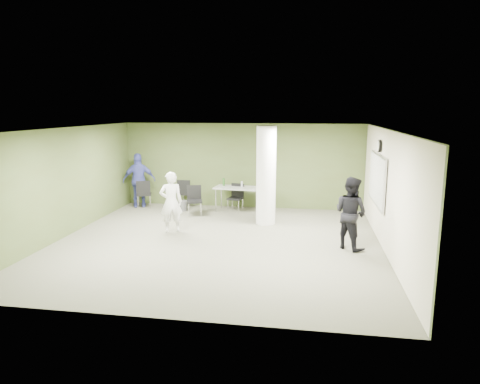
% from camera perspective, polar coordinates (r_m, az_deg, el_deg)
% --- Properties ---
extents(floor, '(8.00, 8.00, 0.00)m').
position_cam_1_polar(floor, '(10.73, -3.03, -6.71)').
color(floor, '#545442').
rests_on(floor, ground).
extents(ceiling, '(8.00, 8.00, 0.00)m').
position_cam_1_polar(ceiling, '(10.23, -3.20, 8.40)').
color(ceiling, white).
rests_on(ceiling, wall_back).
extents(wall_back, '(8.00, 2.80, 0.02)m').
position_cam_1_polar(wall_back, '(14.28, 0.30, 3.52)').
color(wall_back, '#434E25').
rests_on(wall_back, floor).
extents(wall_left, '(0.02, 8.00, 2.80)m').
position_cam_1_polar(wall_left, '(11.89, -22.31, 1.17)').
color(wall_left, '#434E25').
rests_on(wall_left, floor).
extents(wall_right_cream, '(0.02, 8.00, 2.80)m').
position_cam_1_polar(wall_right_cream, '(10.32, 19.15, -0.01)').
color(wall_right_cream, beige).
rests_on(wall_right_cream, floor).
extents(column, '(0.56, 0.56, 2.80)m').
position_cam_1_polar(column, '(12.19, 3.50, 2.20)').
color(column, silver).
rests_on(column, floor).
extents(whiteboard, '(0.05, 2.30, 1.30)m').
position_cam_1_polar(whiteboard, '(11.45, 17.80, 1.63)').
color(whiteboard, silver).
rests_on(whiteboard, wall_right_cream).
extents(wall_clock, '(0.06, 0.32, 0.32)m').
position_cam_1_polar(wall_clock, '(11.35, 18.06, 5.86)').
color(wall_clock, black).
rests_on(wall_clock, wall_right_cream).
extents(folding_table, '(1.75, 0.90, 1.05)m').
position_cam_1_polar(folding_table, '(13.70, 0.08, 0.45)').
color(folding_table, gray).
rests_on(folding_table, floor).
extents(wastebasket, '(0.28, 0.28, 0.33)m').
position_cam_1_polar(wastebasket, '(14.04, -7.61, -1.83)').
color(wastebasket, '#4C4C4C').
rests_on(wastebasket, floor).
extents(chair_back_left, '(0.60, 0.60, 0.95)m').
position_cam_1_polar(chair_back_left, '(14.52, -12.72, 0.00)').
color(chair_back_left, black).
rests_on(chair_back_left, floor).
extents(chair_back_right, '(0.52, 0.52, 0.96)m').
position_cam_1_polar(chair_back_right, '(14.39, -7.31, 0.11)').
color(chair_back_right, black).
rests_on(chair_back_right, floor).
extents(chair_table_left, '(0.57, 0.57, 0.92)m').
position_cam_1_polar(chair_table_left, '(13.36, -6.10, -0.80)').
color(chair_table_left, black).
rests_on(chair_table_left, floor).
extents(chair_table_right, '(0.53, 0.53, 0.90)m').
position_cam_1_polar(chair_table_right, '(13.78, -0.50, -0.45)').
color(chair_table_right, black).
rests_on(chair_table_right, floor).
extents(woman_white, '(0.71, 0.60, 1.65)m').
position_cam_1_polar(woman_white, '(11.53, -9.17, -1.35)').
color(woman_white, silver).
rests_on(woman_white, floor).
extents(man_black, '(1.06, 1.05, 1.72)m').
position_cam_1_polar(man_black, '(10.38, 14.53, -2.73)').
color(man_black, black).
rests_on(man_black, floor).
extents(man_blue, '(1.16, 0.80, 1.82)m').
position_cam_1_polar(man_blue, '(14.69, -13.30, 1.51)').
color(man_blue, '#3C4296').
rests_on(man_blue, floor).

